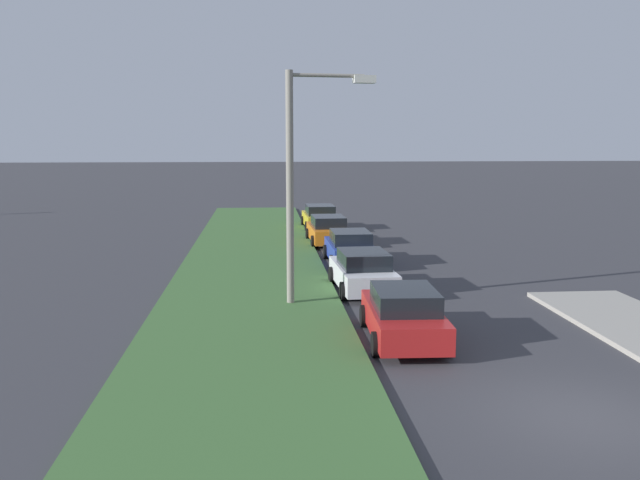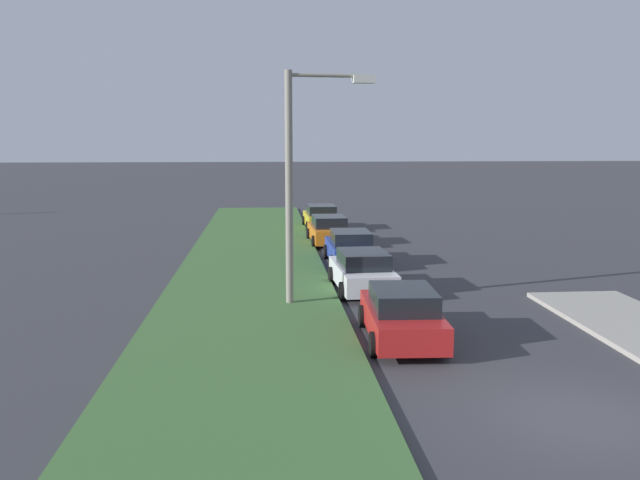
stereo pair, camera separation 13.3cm
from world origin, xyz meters
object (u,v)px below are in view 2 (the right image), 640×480
(streetlight, at_px, (300,171))
(parked_car_yellow, at_px, (321,217))
(parked_car_red, at_px, (402,315))
(parked_car_blue, at_px, (350,248))
(parked_car_white, at_px, (362,272))
(parked_car_orange, at_px, (329,230))

(streetlight, bearing_deg, parked_car_yellow, -6.78)
(parked_car_red, distance_m, parked_car_blue, 11.24)
(parked_car_white, relative_size, parked_car_orange, 1.00)
(parked_car_orange, relative_size, parked_car_yellow, 1.00)
(parked_car_red, relative_size, parked_car_orange, 1.00)
(parked_car_white, xyz_separation_m, parked_car_blue, (5.27, -0.23, 0.00))
(parked_car_white, distance_m, streetlight, 4.71)
(parked_car_white, xyz_separation_m, parked_car_orange, (10.99, 0.16, 0.00))
(parked_car_orange, distance_m, streetlight, 13.52)
(parked_car_orange, bearing_deg, streetlight, 168.70)
(parked_car_red, xyz_separation_m, parked_car_yellow, (22.74, 0.29, 0.00))
(parked_car_blue, relative_size, parked_car_orange, 0.99)
(parked_car_orange, bearing_deg, parked_car_blue, -177.87)
(parked_car_white, relative_size, parked_car_yellow, 1.00)
(parked_car_orange, bearing_deg, parked_car_red, 179.40)
(parked_car_red, relative_size, parked_car_blue, 1.01)
(parked_car_yellow, bearing_deg, parked_car_orange, 177.66)
(parked_car_white, bearing_deg, parked_car_orange, -1.40)
(parked_car_blue, distance_m, streetlight, 8.40)
(parked_car_red, bearing_deg, parked_car_orange, 3.58)
(parked_car_white, distance_m, parked_car_orange, 10.99)
(parked_car_yellow, bearing_deg, parked_car_blue, -179.98)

